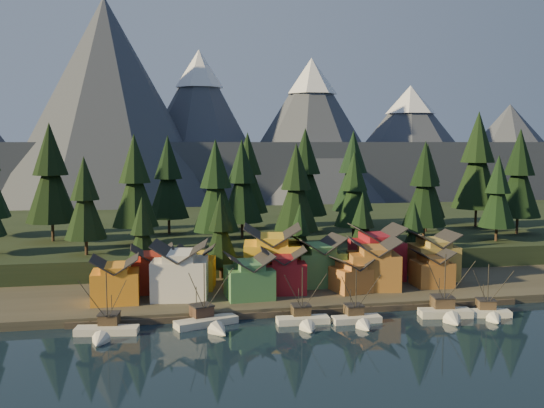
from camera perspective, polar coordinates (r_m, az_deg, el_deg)
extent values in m
plane|color=black|center=(93.43, 5.40, -12.93)|extent=(500.00, 500.00, 0.00)
cube|color=#363227|center=(130.67, 0.48, -7.09)|extent=(400.00, 50.00, 1.50)
cube|color=black|center=(178.71, -2.66, -2.85)|extent=(420.00, 100.00, 6.00)
cube|color=#4C4436|center=(108.50, 2.94, -9.95)|extent=(80.00, 4.00, 1.00)
cube|color=#494D5E|center=(326.18, -6.41, 3.18)|extent=(560.00, 160.00, 30.00)
cone|color=#494D5E|center=(266.06, -15.29, 8.88)|extent=(100.00, 100.00, 90.00)
cone|color=#494D5E|center=(283.64, -6.82, 7.03)|extent=(80.00, 80.00, 72.00)
cone|color=white|center=(285.53, -6.88, 12.52)|extent=(22.40, 22.40, 17.28)
cone|color=#494D5E|center=(279.78, 3.70, 6.66)|extent=(84.00, 84.00, 68.00)
cone|color=white|center=(281.34, 3.74, 11.93)|extent=(23.52, 23.52, 16.32)
cone|color=#494D5E|center=(312.89, 12.80, 5.53)|extent=(92.00, 92.00, 58.00)
cone|color=white|center=(313.60, 12.89, 9.56)|extent=(25.76, 25.76, 13.92)
cone|color=#494D5E|center=(348.09, 21.37, 4.63)|extent=(88.00, 88.00, 50.00)
cube|color=beige|center=(100.67, -15.28, -11.52)|extent=(10.10, 4.25, 1.53)
cone|color=beige|center=(95.70, -16.00, -12.46)|extent=(3.33, 3.72, 2.87)
cube|color=black|center=(100.84, -15.27, -11.83)|extent=(10.34, 4.34, 0.34)
cube|color=#413222|center=(101.92, -15.08, -10.42)|extent=(3.45, 3.29, 1.72)
cube|color=#282525|center=(101.66, -15.09, -9.91)|extent=(3.67, 3.50, 0.19)
cylinder|color=black|center=(99.87, -15.28, -8.66)|extent=(0.17, 0.17, 8.62)
cylinder|color=black|center=(103.46, -14.85, -9.40)|extent=(0.13, 0.13, 4.22)
cube|color=beige|center=(101.99, -6.21, -11.10)|extent=(10.87, 6.28, 1.63)
cone|color=beige|center=(97.00, -4.83, -11.99)|extent=(4.05, 4.37, 3.06)
cube|color=black|center=(102.17, -6.21, -11.43)|extent=(11.13, 6.41, 0.36)
cube|color=#463025|center=(103.23, -6.65, -9.98)|extent=(4.08, 3.95, 1.83)
cube|color=#282525|center=(102.96, -6.66, -9.44)|extent=(4.34, 4.21, 0.20)
cylinder|color=black|center=(101.13, -6.39, -8.10)|extent=(0.18, 0.18, 9.17)
cylinder|color=black|center=(104.78, -7.13, -8.94)|extent=(0.14, 0.14, 4.49)
cube|color=silver|center=(102.73, 2.92, -10.96)|extent=(8.78, 2.97, 1.48)
cone|color=silver|center=(98.28, 3.53, -11.76)|extent=(2.84, 3.04, 2.77)
cube|color=black|center=(102.90, 2.92, -11.26)|extent=(8.99, 3.03, 0.32)
cube|color=#423323|center=(103.83, 2.73, -9.96)|extent=(3.02, 2.84, 1.66)
cube|color=#282525|center=(103.58, 2.74, -9.47)|extent=(3.21, 3.03, 0.18)
cylinder|color=black|center=(101.94, 2.87, -8.27)|extent=(0.17, 0.17, 8.32)
cylinder|color=black|center=(105.19, 2.53, -9.02)|extent=(0.13, 0.13, 4.07)
cube|color=silver|center=(104.10, 7.97, -10.80)|extent=(8.18, 2.81, 1.42)
cone|color=silver|center=(100.10, 8.85, -11.49)|extent=(2.71, 2.83, 2.66)
cube|color=black|center=(104.25, 7.96, -11.08)|extent=(8.38, 2.86, 0.31)
cube|color=#4B3A28|center=(105.06, 7.70, -9.85)|extent=(2.89, 2.71, 1.60)
cube|color=#282525|center=(104.83, 7.70, -9.39)|extent=(3.07, 2.89, 0.18)
cylinder|color=black|center=(103.32, 7.91, -8.24)|extent=(0.16, 0.16, 7.99)
cylinder|color=black|center=(106.27, 7.40, -8.97)|extent=(0.12, 0.12, 3.91)
cube|color=beige|center=(110.51, 15.98, -9.94)|extent=(9.24, 4.42, 1.72)
cone|color=beige|center=(106.09, 16.84, -10.64)|extent=(3.62, 3.45, 3.23)
cube|color=black|center=(110.68, 15.97, -10.27)|extent=(9.47, 4.50, 0.38)
cube|color=#4F3C2A|center=(111.56, 15.73, -8.90)|extent=(3.86, 3.67, 1.94)
cube|color=#282525|center=(111.29, 15.75, -8.36)|extent=(4.10, 3.92, 0.22)
cylinder|color=black|center=(109.62, 15.97, -7.02)|extent=(0.19, 0.19, 9.69)
cylinder|color=black|center=(112.88, 15.45, -7.93)|extent=(0.15, 0.15, 4.74)
cube|color=silver|center=(112.92, 19.67, -9.75)|extent=(7.90, 4.23, 1.43)
cone|color=silver|center=(109.18, 20.34, -10.32)|extent=(3.17, 3.07, 2.69)
cube|color=black|center=(113.07, 19.66, -10.02)|extent=(8.08, 4.31, 0.31)
cube|color=brown|center=(113.83, 19.47, -8.90)|extent=(3.37, 3.24, 1.61)
cube|color=#282525|center=(113.61, 19.49, -8.46)|extent=(3.59, 3.45, 0.18)
cylinder|color=black|center=(112.20, 19.68, -7.38)|extent=(0.16, 0.16, 8.06)
cylinder|color=black|center=(114.96, 19.26, -8.10)|extent=(0.13, 0.13, 3.94)
cube|color=orange|center=(112.74, -14.51, -7.52)|extent=(8.21, 7.19, 5.64)
cube|color=orange|center=(112.02, -14.55, -5.83)|extent=(4.52, 7.04, 1.15)
cube|color=silver|center=(113.31, -8.63, -6.93)|extent=(11.06, 10.12, 7.16)
cube|color=silver|center=(112.45, -8.67, -4.82)|extent=(6.61, 9.32, 1.39)
cube|color=#437D46|center=(112.42, -2.17, -7.40)|extent=(8.77, 8.25, 5.53)
cube|color=#437D46|center=(111.71, -2.18, -5.74)|extent=(5.03, 7.86, 1.17)
cube|color=maroon|center=(116.43, 1.01, -6.83)|extent=(9.20, 8.33, 5.94)
cube|color=maroon|center=(115.70, 1.02, -5.12)|extent=(5.42, 7.75, 1.18)
cube|color=#B36A2E|center=(117.92, 7.43, -7.06)|extent=(7.61, 7.61, 4.56)
cube|color=#B36A2E|center=(117.34, 7.45, -5.77)|extent=(4.78, 6.87, 0.90)
cube|color=#9E6328|center=(120.64, 9.52, -6.23)|extent=(10.45, 9.21, 6.90)
cube|color=#9E6328|center=(119.86, 9.56, -4.31)|extent=(6.26, 8.42, 1.32)
cube|color=#A7662A|center=(125.30, 14.81, -6.35)|extent=(7.33, 6.45, 4.94)
cube|color=#A7662A|center=(124.71, 14.85, -5.02)|extent=(4.09, 6.25, 1.01)
cube|color=maroon|center=(119.17, -11.16, -6.57)|extent=(8.22, 7.36, 6.22)
cube|color=maroon|center=(118.44, -11.20, -4.84)|extent=(4.62, 7.11, 1.13)
cube|color=yellow|center=(120.18, -7.20, -6.48)|extent=(8.44, 8.08, 5.93)
cube|color=yellow|center=(119.49, -7.22, -4.85)|extent=(5.19, 7.33, 1.03)
cube|color=yellow|center=(122.31, 0.00, -5.63)|extent=(12.62, 11.26, 8.36)
cube|color=yellow|center=(121.42, 0.00, -3.34)|extent=(7.65, 10.21, 1.57)
cube|color=#407640|center=(122.35, 4.29, -6.02)|extent=(10.35, 8.82, 6.79)
cube|color=#407640|center=(121.58, 4.30, -4.14)|extent=(6.02, 8.24, 1.35)
cube|color=maroon|center=(129.65, 9.80, -5.16)|extent=(10.67, 9.61, 7.91)
cube|color=maroon|center=(128.84, 9.84, -3.13)|extent=(6.09, 9.17, 1.43)
cube|color=#AC8D3D|center=(131.70, 14.94, -5.28)|extent=(9.11, 8.59, 7.09)
cube|color=#AC8D3D|center=(130.97, 14.99, -3.51)|extent=(5.18, 8.24, 1.23)
cylinder|color=#332319|center=(156.42, -19.93, -2.40)|extent=(0.70, 0.70, 5.05)
cone|color=black|center=(155.29, -20.07, 1.60)|extent=(12.34, 12.34, 17.38)
cone|color=black|center=(154.94, -20.19, 4.91)|extent=(8.41, 8.41, 12.62)
cylinder|color=#332319|center=(135.57, -17.07, -3.82)|extent=(0.70, 0.70, 3.71)
cone|color=black|center=(134.49, -17.17, -0.45)|extent=(9.06, 9.06, 12.77)
cone|color=black|center=(133.95, -17.26, 2.36)|extent=(6.18, 6.18, 9.27)
cylinder|color=#332319|center=(146.60, -12.68, -2.82)|extent=(0.70, 0.70, 4.56)
cone|color=black|center=(145.46, -12.76, 1.03)|extent=(11.15, 11.15, 15.71)
cone|color=black|center=(145.02, -12.84, 4.22)|extent=(7.60, 7.60, 11.40)
cylinder|color=#332319|center=(161.39, -9.67, -1.98)|extent=(0.70, 0.70, 4.54)
cone|color=black|center=(160.35, -9.73, 1.51)|extent=(11.10, 11.10, 15.64)
cone|color=black|center=(159.96, -9.78, 4.39)|extent=(7.57, 7.57, 11.35)
cylinder|color=#332319|center=(137.25, -5.27, -3.33)|extent=(0.70, 0.70, 4.34)
cone|color=black|center=(136.07, -5.31, 0.58)|extent=(10.62, 10.62, 14.96)
cone|color=black|center=(135.58, -5.34, 3.83)|extent=(7.24, 7.24, 10.86)
cylinder|color=#332319|center=(152.91, -2.83, -2.37)|extent=(0.70, 0.70, 4.35)
cone|color=black|center=(151.84, -2.84, 1.16)|extent=(10.64, 10.64, 15.00)
cone|color=black|center=(151.41, -2.86, 4.08)|extent=(7.26, 7.26, 10.89)
cylinder|color=#332319|center=(138.18, 2.27, -3.28)|extent=(0.70, 0.70, 4.19)
cone|color=black|center=(137.04, 2.29, 0.46)|extent=(10.23, 10.23, 14.42)
cone|color=black|center=(136.54, 2.30, 3.57)|extent=(6.98, 6.98, 10.47)
cylinder|color=#332319|center=(163.07, 3.11, -1.76)|extent=(0.70, 0.70, 4.88)
cone|color=black|center=(162.01, 3.13, 1.95)|extent=(11.92, 11.92, 16.80)
cone|color=black|center=(161.65, 3.15, 5.01)|extent=(8.13, 8.13, 12.19)
cylinder|color=#332319|center=(149.19, 7.67, -2.72)|extent=(0.70, 0.70, 3.86)
cone|color=black|center=(148.18, 7.71, 0.48)|extent=(9.43, 9.43, 13.29)
cone|color=black|center=(147.70, 7.75, 3.13)|extent=(6.43, 6.43, 9.64)
cylinder|color=#332319|center=(175.13, 7.57, -1.29)|extent=(0.70, 0.70, 4.79)
cone|color=black|center=(174.15, 7.61, 2.10)|extent=(11.72, 11.72, 16.51)
cone|color=black|center=(173.80, 7.65, 4.91)|extent=(7.99, 7.99, 11.98)
cylinder|color=#332319|center=(150.43, 14.07, -2.69)|extent=(0.70, 0.70, 4.27)
cone|color=black|center=(149.37, 14.16, 0.82)|extent=(10.44, 10.44, 14.71)
cone|color=black|center=(148.91, 14.23, 3.73)|extent=(7.12, 7.12, 10.68)
cylinder|color=#332319|center=(168.15, 14.26, -1.83)|extent=(0.70, 0.70, 4.16)
cone|color=black|center=(167.21, 14.34, 1.23)|extent=(10.16, 10.16, 14.31)
cone|color=black|center=(166.80, 14.40, 3.76)|extent=(6.93, 6.93, 10.39)
cylinder|color=#332319|center=(157.15, 20.35, -2.63)|extent=(0.70, 0.70, 3.69)
cone|color=black|center=(156.22, 20.45, 0.27)|extent=(9.01, 9.01, 12.70)
cone|color=black|center=(155.76, 20.54, 2.67)|extent=(6.15, 6.15, 9.22)
cylinder|color=#332319|center=(181.56, 18.62, -1.14)|extent=(0.70, 0.70, 5.73)
cone|color=black|center=(180.53, 18.75, 2.77)|extent=(14.02, 14.02, 19.75)
cone|color=black|center=(180.33, 18.86, 6.01)|extent=(9.56, 9.56, 14.33)
cylinder|color=#332319|center=(170.12, -2.29, -1.47)|extent=(0.70, 0.70, 4.70)
cone|color=black|center=(169.12, -2.30, 1.95)|extent=(11.48, 11.48, 16.17)
cone|color=black|center=(168.76, -2.31, 4.78)|extent=(7.83, 7.83, 11.74)
cylinder|color=#332319|center=(171.80, 22.07, -1.80)|extent=(0.70, 0.70, 4.84)
cone|color=black|center=(170.79, 22.20, 1.69)|extent=(11.83, 11.83, 16.67)
cone|color=black|center=(170.45, 22.31, 4.57)|extent=(8.07, 8.07, 12.10)
cylinder|color=#332319|center=(127.81, -12.01, -6.47)|extent=(0.70, 0.70, 3.08)
cone|color=black|center=(126.57, -12.07, -3.51)|extent=(7.53, 7.53, 10.62)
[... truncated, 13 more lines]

